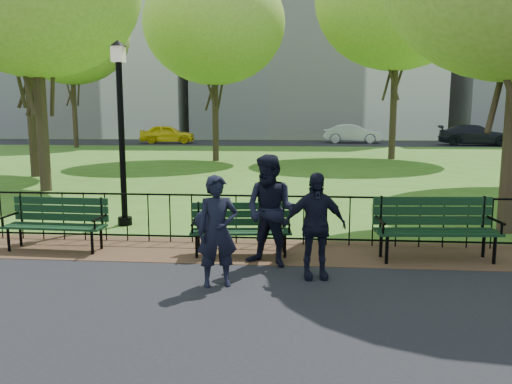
# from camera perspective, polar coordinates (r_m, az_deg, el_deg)

# --- Properties ---
(ground) EXTENTS (120.00, 120.00, 0.00)m
(ground) POSITION_cam_1_polar(r_m,az_deg,el_deg) (7.04, 0.58, -10.18)
(ground) COLOR #3D6219
(dirt_strip) EXTENTS (60.00, 1.60, 0.01)m
(dirt_strip) POSITION_cam_1_polar(r_m,az_deg,el_deg) (8.46, 1.36, -6.80)
(dirt_strip) COLOR #3E2419
(dirt_strip) RESTS_ON ground
(far_street) EXTENTS (70.00, 9.00, 0.01)m
(far_street) POSITION_cam_1_polar(r_m,az_deg,el_deg) (41.70, 4.27, 5.62)
(far_street) COLOR black
(far_street) RESTS_ON ground
(iron_fence) EXTENTS (24.06, 0.06, 1.00)m
(iron_fence) POSITION_cam_1_polar(r_m,az_deg,el_deg) (8.84, 1.58, -2.90)
(iron_fence) COLOR black
(iron_fence) RESTS_ON ground
(apartment_west) EXTENTS (22.00, 15.00, 26.00)m
(apartment_west) POSITION_cam_1_polar(r_m,az_deg,el_deg) (60.05, -18.13, 18.64)
(apartment_west) COLOR beige
(apartment_west) RESTS_ON ground
(park_bench_main) EXTENTS (1.68, 0.67, 0.93)m
(park_bench_main) POSITION_cam_1_polar(r_m,az_deg,el_deg) (8.16, -3.08, -3.49)
(park_bench_main) COLOR black
(park_bench_main) RESTS_ON ground
(park_bench_left_a) EXTENTS (1.73, 0.60, 0.97)m
(park_bench_left_a) POSITION_cam_1_polar(r_m,az_deg,el_deg) (9.15, -21.77, -2.77)
(park_bench_left_a) COLOR black
(park_bench_left_a) RESTS_ON ground
(park_bench_right_a) EXTENTS (1.94, 0.73, 1.08)m
(park_bench_right_a) POSITION_cam_1_polar(r_m,az_deg,el_deg) (8.40, 19.79, -3.21)
(park_bench_right_a) COLOR black
(park_bench_right_a) RESTS_ON ground
(lamppost) EXTENTS (0.34, 0.34, 3.77)m
(lamppost) POSITION_cam_1_polar(r_m,az_deg,el_deg) (10.63, -15.16, 7.22)
(lamppost) COLOR black
(lamppost) RESTS_ON ground
(tree_far_c) EXTENTS (6.89, 6.89, 9.61)m
(tree_far_c) POSITION_cam_1_polar(r_m,az_deg,el_deg) (25.62, -4.79, 18.61)
(tree_far_c) COLOR #2D2116
(tree_far_c) RESTS_ON ground
(tree_far_w) EXTENTS (8.07, 8.07, 11.25)m
(tree_far_w) POSITION_cam_1_polar(r_m,az_deg,el_deg) (38.29, -20.45, 16.54)
(tree_far_w) COLOR #2D2116
(tree_far_w) RESTS_ON ground
(person_left) EXTENTS (0.62, 0.49, 1.50)m
(person_left) POSITION_cam_1_polar(r_m,az_deg,el_deg) (6.66, -4.43, -4.49)
(person_left) COLOR black
(person_left) RESTS_ON asphalt_path
(person_mid) EXTENTS (0.93, 0.72, 1.70)m
(person_mid) POSITION_cam_1_polar(r_m,az_deg,el_deg) (7.52, 1.66, -2.17)
(person_mid) COLOR black
(person_mid) RESTS_ON asphalt_path
(person_right) EXTENTS (0.92, 0.49, 1.50)m
(person_right) POSITION_cam_1_polar(r_m,az_deg,el_deg) (7.02, 6.73, -3.84)
(person_right) COLOR black
(person_right) RESTS_ON asphalt_path
(taxi) EXTENTS (4.62, 2.39, 1.50)m
(taxi) POSITION_cam_1_polar(r_m,az_deg,el_deg) (41.52, -10.09, 6.54)
(taxi) COLOR yellow
(taxi) RESTS_ON far_street
(sedan_silver) EXTENTS (4.76, 1.75, 1.56)m
(sedan_silver) POSITION_cam_1_polar(r_m,az_deg,el_deg) (42.01, 10.96, 6.58)
(sedan_silver) COLOR #AEB0B6
(sedan_silver) RESTS_ON far_street
(sedan_dark) EXTENTS (5.73, 3.30, 1.56)m
(sedan_dark) POSITION_cam_1_polar(r_m,az_deg,el_deg) (41.42, 23.78, 5.97)
(sedan_dark) COLOR black
(sedan_dark) RESTS_ON far_street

